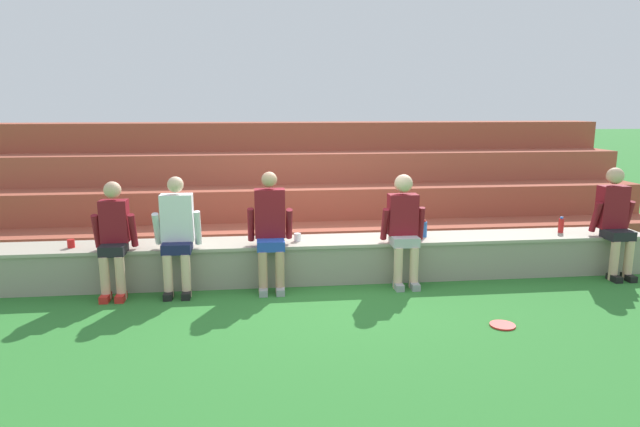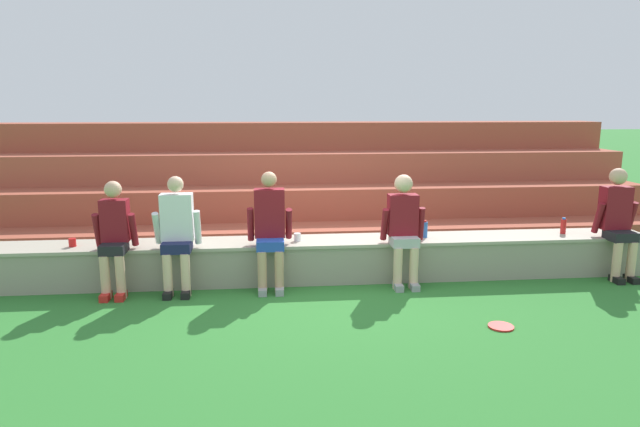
{
  "view_description": "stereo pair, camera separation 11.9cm",
  "coord_description": "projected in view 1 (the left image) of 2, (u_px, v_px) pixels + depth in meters",
  "views": [
    {
      "loc": [
        -0.83,
        -6.59,
        2.25
      ],
      "look_at": [
        -0.04,
        0.3,
        0.87
      ],
      "focal_mm": 31.08,
      "sensor_mm": 36.0,
      "label": 1
    },
    {
      "loc": [
        -0.71,
        -6.6,
        2.25
      ],
      "look_at": [
        -0.04,
        0.3,
        0.87
      ],
      "focal_mm": 31.08,
      "sensor_mm": 36.0,
      "label": 2
    }
  ],
  "objects": [
    {
      "name": "person_left_of_center",
      "position": [
        177.0,
        232.0,
        6.58
      ],
      "size": [
        0.56,
        0.49,
        1.41
      ],
      "color": "beige",
      "rests_on": "ground"
    },
    {
      "name": "stone_seating_wall",
      "position": [
        323.0,
        258.0,
        7.19
      ],
      "size": [
        8.7,
        0.64,
        0.53
      ],
      "color": "gray",
      "rests_on": "ground"
    },
    {
      "name": "plastic_cup_right_end",
      "position": [
        297.0,
        237.0,
        7.06
      ],
      "size": [
        0.09,
        0.09,
        0.1
      ],
      "primitive_type": "cylinder",
      "color": "white",
      "rests_on": "stone_seating_wall"
    },
    {
      "name": "plastic_cup_middle",
      "position": [
        71.0,
        244.0,
        6.74
      ],
      "size": [
        0.09,
        0.09,
        0.1
      ],
      "primitive_type": "cylinder",
      "color": "red",
      "rests_on": "stone_seating_wall"
    },
    {
      "name": "brick_bleachers",
      "position": [
        306.0,
        195.0,
        9.43
      ],
      "size": [
        10.76,
        2.8,
        1.92
      ],
      "color": "#A14A36",
      "rests_on": "ground"
    },
    {
      "name": "water_bottle_near_left",
      "position": [
        424.0,
        229.0,
        7.27
      ],
      "size": [
        0.07,
        0.07,
        0.23
      ],
      "color": "blue",
      "rests_on": "stone_seating_wall"
    },
    {
      "name": "person_far_left",
      "position": [
        114.0,
        236.0,
        6.51
      ],
      "size": [
        0.5,
        0.52,
        1.36
      ],
      "color": "#DBAD89",
      "rests_on": "ground"
    },
    {
      "name": "ground_plane",
      "position": [
        326.0,
        286.0,
        6.95
      ],
      "size": [
        80.0,
        80.0,
        0.0
      ],
      "primitive_type": "plane",
      "color": "#2D752D"
    },
    {
      "name": "person_center",
      "position": [
        270.0,
        227.0,
        6.74
      ],
      "size": [
        0.55,
        0.54,
        1.44
      ],
      "color": "tan",
      "rests_on": "ground"
    },
    {
      "name": "person_far_right",
      "position": [
        615.0,
        218.0,
        7.25
      ],
      "size": [
        0.54,
        0.56,
        1.43
      ],
      "color": "#DBAD89",
      "rests_on": "ground"
    },
    {
      "name": "water_bottle_center_gap",
      "position": [
        561.0,
        225.0,
        7.51
      ],
      "size": [
        0.07,
        0.07,
        0.22
      ],
      "color": "red",
      "rests_on": "stone_seating_wall"
    },
    {
      "name": "person_right_of_center",
      "position": [
        404.0,
        225.0,
        6.89
      ],
      "size": [
        0.54,
        0.5,
        1.39
      ],
      "color": "beige",
      "rests_on": "ground"
    },
    {
      "name": "frisbee",
      "position": [
        503.0,
        325.0,
        5.7
      ],
      "size": [
        0.26,
        0.26,
        0.02
      ],
      "primitive_type": "cylinder",
      "color": "red",
      "rests_on": "ground"
    }
  ]
}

